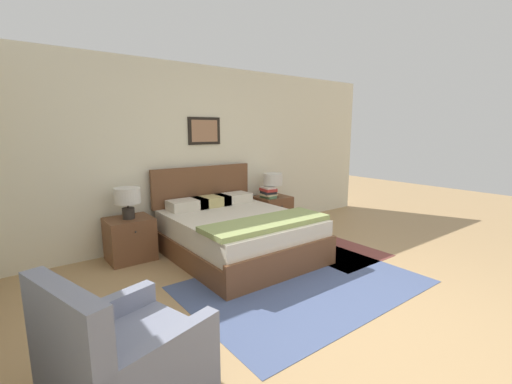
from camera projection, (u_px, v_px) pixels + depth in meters
name	position (u px, v px, depth m)	size (l,w,h in m)	color
ground_plane	(368.00, 330.00, 2.87)	(16.00, 16.00, 0.00)	tan
wall_back	(191.00, 154.00, 5.11)	(7.45, 0.09, 2.60)	beige
area_rug_main	(304.00, 284.00, 3.72)	(2.53, 1.74, 0.01)	#47567F
area_rug_bedside	(331.00, 249.00, 4.82)	(1.00, 1.38, 0.01)	brown
bed	(237.00, 233.00, 4.56)	(1.62, 1.94, 1.12)	brown
armchair	(123.00, 364.00, 2.03)	(0.97, 0.93, 0.89)	gray
nightstand_near_window	(130.00, 239.00, 4.41)	(0.56, 0.51, 0.55)	brown
nightstand_by_door	(272.00, 212.00, 5.82)	(0.56, 0.51, 0.55)	brown
table_lamp_near_window	(127.00, 198.00, 4.29)	(0.32, 0.32, 0.40)	#2D2823
table_lamp_by_door	(273.00, 181.00, 5.70)	(0.32, 0.32, 0.40)	#2D2823
book_thick_bottom	(268.00, 197.00, 5.66)	(0.16, 0.26, 0.04)	#4C7551
book_hardcover_middle	(268.00, 195.00, 5.65)	(0.23, 0.25, 0.03)	beige
book_novel_upper	(268.00, 192.00, 5.64)	(0.24, 0.26, 0.04)	#232328
book_slim_near_top	(268.00, 190.00, 5.64)	(0.23, 0.29, 0.04)	#B7332D
book_paperback_top	(268.00, 187.00, 5.63)	(0.19, 0.24, 0.03)	silver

